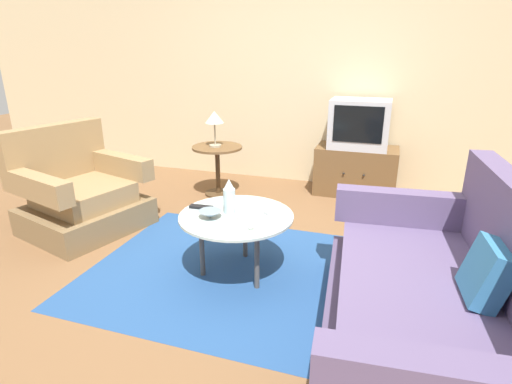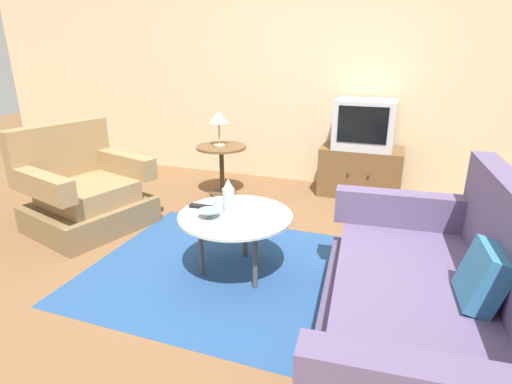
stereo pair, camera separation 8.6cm
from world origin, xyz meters
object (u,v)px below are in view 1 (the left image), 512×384
at_px(vase, 229,197).
at_px(couch, 433,309).
at_px(table_lamp, 214,119).
at_px(side_table, 217,160).
at_px(armchair, 80,196).
at_px(mug, 243,223).
at_px(television, 360,124).
at_px(tv_remote_dark, 201,207).
at_px(tv_remote_silver, 274,211).
at_px(coffee_table, 236,220).
at_px(tv_stand, 356,171).
at_px(bowl, 210,214).

bearing_deg(vase, couch, -21.48).
xyz_separation_m(table_lamp, vase, (0.75, -1.47, -0.27)).
bearing_deg(side_table, vase, -63.75).
xyz_separation_m(armchair, table_lamp, (0.81, 1.18, 0.54)).
height_order(couch, mug, couch).
height_order(television, mug, television).
bearing_deg(tv_remote_dark, television, 61.40).
height_order(armchair, tv_remote_dark, armchair).
height_order(vase, mug, vase).
distance_m(couch, vase, 1.45).
bearing_deg(mug, table_lamp, 118.76).
distance_m(tv_remote_dark, tv_remote_silver, 0.54).
distance_m(side_table, mug, 1.95).
bearing_deg(tv_remote_silver, vase, -37.79).
height_order(side_table, tv_remote_dark, side_table).
relative_size(vase, tv_remote_silver, 1.46).
xyz_separation_m(couch, vase, (-1.33, 0.52, 0.28)).
relative_size(coffee_table, table_lamp, 2.14).
bearing_deg(couch, side_table, 40.95).
distance_m(armchair, table_lamp, 1.54).
xyz_separation_m(side_table, tv_stand, (1.44, 0.52, -0.14)).
bearing_deg(tv_stand, vase, -109.49).
height_order(tv_stand, television, television).
bearing_deg(tv_remote_dark, armchair, 164.82).
bearing_deg(tv_stand, armchair, -142.93).
relative_size(tv_stand, mug, 7.26).
distance_m(couch, television, 2.64).
bearing_deg(bowl, vase, 54.71).
relative_size(side_table, tv_stand, 0.63).
bearing_deg(coffee_table, table_lamp, 118.28).
relative_size(armchair, couch, 0.62).
distance_m(table_lamp, tv_remote_silver, 1.76).
distance_m(coffee_table, table_lamp, 1.75).
height_order(mug, tv_remote_dark, mug).
xyz_separation_m(tv_stand, tv_remote_dark, (-0.93, -1.99, 0.20)).
xyz_separation_m(bowl, tv_remote_silver, (0.39, 0.24, -0.02)).
height_order(tv_stand, bowl, tv_stand).
xyz_separation_m(television, tv_remote_dark, (-0.93, -1.98, -0.32)).
bearing_deg(side_table, television, 19.41).
bearing_deg(tv_remote_dark, side_table, 105.61).
xyz_separation_m(armchair, tv_remote_silver, (1.86, -0.18, 0.16)).
height_order(coffee_table, television, television).
xyz_separation_m(coffee_table, table_lamp, (-0.81, 1.50, 0.43)).
bearing_deg(television, mug, -103.15).
xyz_separation_m(armchair, coffee_table, (1.62, -0.31, 0.11)).
xyz_separation_m(mug, tv_remote_dark, (-0.41, 0.24, -0.03)).
height_order(armchair, mug, armchair).
height_order(couch, table_lamp, couch).
relative_size(tv_stand, television, 1.41).
bearing_deg(television, coffee_table, -107.87).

